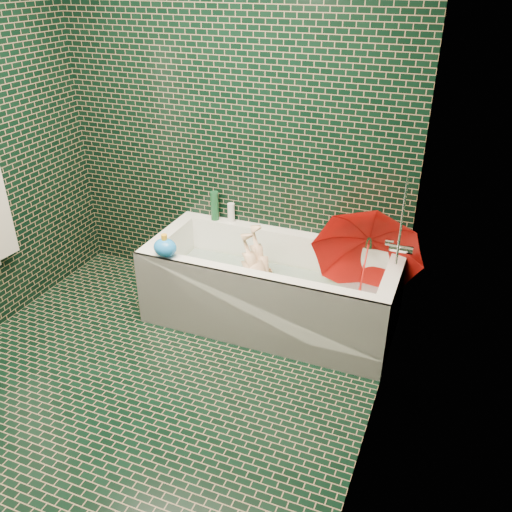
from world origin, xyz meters
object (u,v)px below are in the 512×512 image
at_px(bathtub, 271,295).
at_px(umbrella, 364,266).
at_px(rubber_duck, 352,236).
at_px(bath_toy, 165,247).
at_px(child, 261,283).

distance_m(bathtub, umbrella, 0.71).
relative_size(bathtub, rubber_duck, 12.83).
distance_m(rubber_duck, bath_toy, 1.27).
bearing_deg(rubber_duck, bath_toy, -164.88).
relative_size(rubber_duck, bath_toy, 0.82).
xyz_separation_m(bathtub, child, (-0.06, -0.03, 0.10)).
bearing_deg(child, umbrella, 102.11).
distance_m(child, umbrella, 0.73).
height_order(child, bath_toy, bath_toy).
bearing_deg(umbrella, bath_toy, -166.93).
distance_m(umbrella, rubber_duck, 0.36).
distance_m(umbrella, bath_toy, 1.29).
bearing_deg(bathtub, child, -152.17).
distance_m(child, rubber_duck, 0.71).
bearing_deg(bathtub, umbrella, 2.85).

